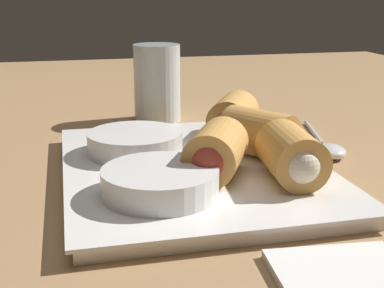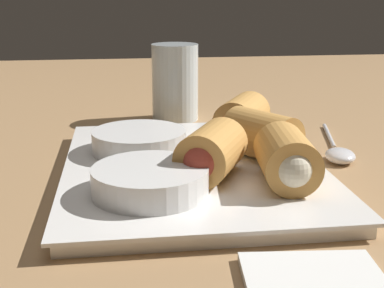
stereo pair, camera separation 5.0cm
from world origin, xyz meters
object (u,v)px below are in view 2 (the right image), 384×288
Objects in this scene: serving_plate at (192,170)px; dipping_bowl_far at (150,179)px; drinking_glass at (175,82)px; spoon at (339,153)px; dipping_bowl_near at (139,140)px.

dipping_bowl_far is (-7.39, 4.43, 1.95)cm from serving_plate.
serving_plate is at bearing 178.01° from drinking_glass.
spoon is 1.60× the size of drinking_glass.
serving_plate is at bearing 102.97° from spoon.
dipping_bowl_far is 0.58× the size of spoon.
dipping_bowl_far reaches higher than spoon.
dipping_bowl_far is at bearing 118.21° from spoon.
dipping_bowl_far is 0.92× the size of drinking_glass.
dipping_bowl_near is 0.58× the size of spoon.
serving_plate is 16.80cm from spoon.
dipping_bowl_far is (-11.76, -0.45, 0.00)cm from dipping_bowl_near.
dipping_bowl_near is at bearing 88.39° from spoon.
dipping_bowl_near is (4.37, 4.88, 1.95)cm from serving_plate.
drinking_glass is (31.22, -5.25, 2.47)cm from dipping_bowl_far.
dipping_bowl_near is 0.92× the size of drinking_glass.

